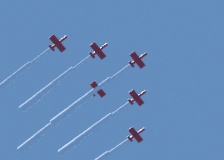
% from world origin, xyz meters
% --- Properties ---
extents(jet_lead, '(53.88, 17.78, 3.72)m').
position_xyz_m(jet_lead, '(-16.71, -4.21, 182.39)').
color(jet_lead, red).
extents(jet_port_inner, '(49.93, 16.75, 3.72)m').
position_xyz_m(jet_port_inner, '(-28.17, 7.23, 182.62)').
color(jet_port_inner, red).
extents(jet_starboard_inner, '(49.74, 16.64, 3.78)m').
position_xyz_m(jet_starboard_inner, '(-21.42, -19.53, 182.57)').
color(jet_starboard_inner, red).
extents(jet_port_mid, '(52.89, 16.34, 3.73)m').
position_xyz_m(jet_port_mid, '(-37.56, -8.56, 182.56)').
color(jet_port_mid, red).
extents(jet_port_outer, '(55.19, 18.03, 3.76)m').
position_xyz_m(jet_port_outer, '(-32.42, -36.51, 179.69)').
color(jet_port_outer, red).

